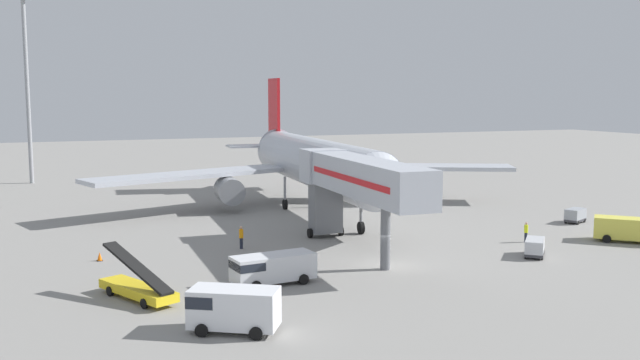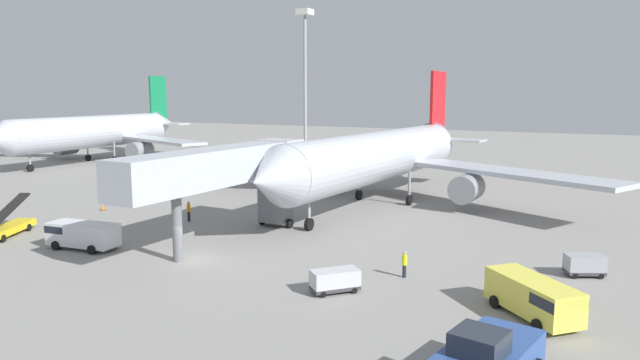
{
  "view_description": "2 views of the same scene",
  "coord_description": "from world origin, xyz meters",
  "px_view_note": "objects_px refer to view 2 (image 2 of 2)",
  "views": [
    {
      "loc": [
        -22.86,
        -43.72,
        12.28
      ],
      "look_at": [
        1.26,
        16.38,
        4.3
      ],
      "focal_mm": 39.28,
      "sensor_mm": 36.0,
      "label": 1
    },
    {
      "loc": [
        25.7,
        -30.58,
        11.52
      ],
      "look_at": [
        1.49,
        16.48,
        3.52
      ],
      "focal_mm": 32.34,
      "sensor_mm": 36.0,
      "label": 2
    }
  ],
  "objects_px": {
    "service_van_outer_left": "(535,297)",
    "ground_crew_worker_midground": "(189,211)",
    "belt_loader_truck": "(6,227)",
    "safety_cone_alpha": "(103,207)",
    "service_van_near_right": "(81,234)",
    "jet_bridge": "(228,170)",
    "ground_crew_worker_foreground": "(405,264)",
    "baggage_cart_rear_right": "(585,264)",
    "apron_light_mast": "(305,56)",
    "airplane_background": "(97,132)",
    "airplane_at_gate": "(382,156)",
    "baggage_cart_far_right": "(335,280)"
  },
  "relations": [
    {
      "from": "apron_light_mast",
      "to": "airplane_background",
      "type": "bearing_deg",
      "value": -140.81
    },
    {
      "from": "ground_crew_worker_foreground",
      "to": "airplane_background",
      "type": "relative_size",
      "value": 0.04
    },
    {
      "from": "belt_loader_truck",
      "to": "safety_cone_alpha",
      "type": "height_order",
      "value": "belt_loader_truck"
    },
    {
      "from": "jet_bridge",
      "to": "ground_crew_worker_midground",
      "type": "relative_size",
      "value": 10.62
    },
    {
      "from": "service_van_outer_left",
      "to": "baggage_cart_rear_right",
      "type": "distance_m",
      "value": 9.02
    },
    {
      "from": "airplane_at_gate",
      "to": "baggage_cart_rear_right",
      "type": "height_order",
      "value": "airplane_at_gate"
    },
    {
      "from": "airplane_at_gate",
      "to": "airplane_background",
      "type": "height_order",
      "value": "airplane_background"
    },
    {
      "from": "airplane_at_gate",
      "to": "airplane_background",
      "type": "relative_size",
      "value": 1.06
    },
    {
      "from": "ground_crew_worker_midground",
      "to": "airplane_background",
      "type": "relative_size",
      "value": 0.04
    },
    {
      "from": "service_van_outer_left",
      "to": "ground_crew_worker_midground",
      "type": "bearing_deg",
      "value": 162.44
    },
    {
      "from": "ground_crew_worker_foreground",
      "to": "safety_cone_alpha",
      "type": "bearing_deg",
      "value": 169.23
    },
    {
      "from": "baggage_cart_rear_right",
      "to": "jet_bridge",
      "type": "bearing_deg",
      "value": -171.93
    },
    {
      "from": "safety_cone_alpha",
      "to": "apron_light_mast",
      "type": "relative_size",
      "value": 0.03
    },
    {
      "from": "service_van_near_right",
      "to": "jet_bridge",
      "type": "bearing_deg",
      "value": 36.01
    },
    {
      "from": "service_van_outer_left",
      "to": "ground_crew_worker_midground",
      "type": "height_order",
      "value": "service_van_outer_left"
    },
    {
      "from": "service_van_outer_left",
      "to": "baggage_cart_rear_right",
      "type": "bearing_deg",
      "value": 77.54
    },
    {
      "from": "airplane_at_gate",
      "to": "service_van_outer_left",
      "type": "distance_m",
      "value": 32.01
    },
    {
      "from": "baggage_cart_far_right",
      "to": "ground_crew_worker_foreground",
      "type": "distance_m",
      "value": 5.24
    },
    {
      "from": "baggage_cart_far_right",
      "to": "belt_loader_truck",
      "type": "bearing_deg",
      "value": -179.56
    },
    {
      "from": "airplane_at_gate",
      "to": "baggage_cart_far_right",
      "type": "xyz_separation_m",
      "value": [
        7.61,
        -27.03,
        -4.23
      ]
    },
    {
      "from": "airplane_at_gate",
      "to": "ground_crew_worker_foreground",
      "type": "height_order",
      "value": "airplane_at_gate"
    },
    {
      "from": "jet_bridge",
      "to": "airplane_background",
      "type": "relative_size",
      "value": 0.43
    },
    {
      "from": "baggage_cart_rear_right",
      "to": "airplane_at_gate",
      "type": "bearing_deg",
      "value": 140.08
    },
    {
      "from": "safety_cone_alpha",
      "to": "apron_light_mast",
      "type": "height_order",
      "value": "apron_light_mast"
    },
    {
      "from": "baggage_cart_far_right",
      "to": "ground_crew_worker_midground",
      "type": "xyz_separation_m",
      "value": [
        -19.99,
        10.91,
        0.22
      ]
    },
    {
      "from": "jet_bridge",
      "to": "ground_crew_worker_foreground",
      "type": "height_order",
      "value": "jet_bridge"
    },
    {
      "from": "airplane_at_gate",
      "to": "service_van_outer_left",
      "type": "height_order",
      "value": "airplane_at_gate"
    },
    {
      "from": "airplane_background",
      "to": "apron_light_mast",
      "type": "distance_m",
      "value": 37.72
    },
    {
      "from": "airplane_at_gate",
      "to": "safety_cone_alpha",
      "type": "distance_m",
      "value": 28.68
    },
    {
      "from": "safety_cone_alpha",
      "to": "service_van_near_right",
      "type": "bearing_deg",
      "value": -47.99
    },
    {
      "from": "ground_crew_worker_foreground",
      "to": "ground_crew_worker_midground",
      "type": "distance_m",
      "value": 23.59
    },
    {
      "from": "baggage_cart_rear_right",
      "to": "belt_loader_truck",
      "type": "bearing_deg",
      "value": -166.46
    },
    {
      "from": "airplane_background",
      "to": "safety_cone_alpha",
      "type": "bearing_deg",
      "value": -41.51
    },
    {
      "from": "service_van_outer_left",
      "to": "safety_cone_alpha",
      "type": "xyz_separation_m",
      "value": [
        -41.69,
        9.71,
        -0.84
      ]
    },
    {
      "from": "ground_crew_worker_midground",
      "to": "service_van_near_right",
      "type": "bearing_deg",
      "value": -95.42
    },
    {
      "from": "baggage_cart_far_right",
      "to": "airplane_background",
      "type": "distance_m",
      "value": 74.76
    },
    {
      "from": "airplane_background",
      "to": "baggage_cart_far_right",
      "type": "bearing_deg",
      "value": -32.02
    },
    {
      "from": "belt_loader_truck",
      "to": "service_van_near_right",
      "type": "height_order",
      "value": "belt_loader_truck"
    },
    {
      "from": "baggage_cart_rear_right",
      "to": "apron_light_mast",
      "type": "distance_m",
      "value": 73.26
    },
    {
      "from": "ground_crew_worker_midground",
      "to": "safety_cone_alpha",
      "type": "relative_size",
      "value": 2.72
    },
    {
      "from": "apron_light_mast",
      "to": "jet_bridge",
      "type": "bearing_deg",
      "value": -66.93
    },
    {
      "from": "jet_bridge",
      "to": "safety_cone_alpha",
      "type": "xyz_separation_m",
      "value": [
        -18.67,
        4.45,
        -5.37
      ]
    },
    {
      "from": "jet_bridge",
      "to": "baggage_cart_far_right",
      "type": "relative_size",
      "value": 6.6
    },
    {
      "from": "baggage_cart_rear_right",
      "to": "apron_light_mast",
      "type": "height_order",
      "value": "apron_light_mast"
    },
    {
      "from": "baggage_cart_rear_right",
      "to": "airplane_background",
      "type": "bearing_deg",
      "value": 158.73
    },
    {
      "from": "belt_loader_truck",
      "to": "ground_crew_worker_midground",
      "type": "bearing_deg",
      "value": 49.53
    },
    {
      "from": "belt_loader_truck",
      "to": "baggage_cart_rear_right",
      "type": "distance_m",
      "value": 43.51
    },
    {
      "from": "ground_crew_worker_foreground",
      "to": "ground_crew_worker_midground",
      "type": "height_order",
      "value": "ground_crew_worker_midground"
    },
    {
      "from": "service_van_outer_left",
      "to": "baggage_cart_rear_right",
      "type": "xyz_separation_m",
      "value": [
        1.94,
        8.8,
        -0.41
      ]
    },
    {
      "from": "belt_loader_truck",
      "to": "ground_crew_worker_foreground",
      "type": "xyz_separation_m",
      "value": [
        32.21,
        4.71,
        0.14
      ]
    }
  ]
}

